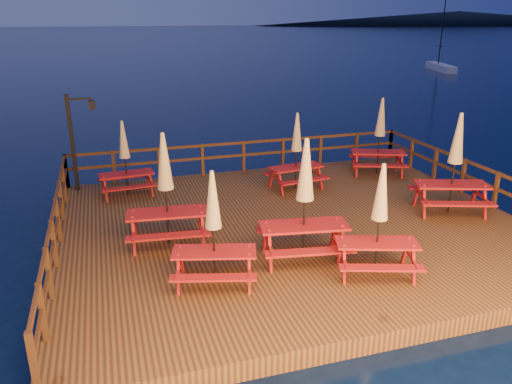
% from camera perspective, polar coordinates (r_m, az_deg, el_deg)
% --- Properties ---
extents(ground, '(500.00, 500.00, 0.00)m').
position_cam_1_polar(ground, '(13.50, 4.23, -5.15)').
color(ground, black).
rests_on(ground, ground).
extents(deck, '(12.00, 10.00, 0.40)m').
position_cam_1_polar(deck, '(13.41, 4.25, -4.37)').
color(deck, '#402114').
rests_on(deck, ground).
extents(deck_piles, '(11.44, 9.44, 1.40)m').
position_cam_1_polar(deck_piles, '(13.62, 4.19, -6.29)').
color(deck_piles, '#3A2712').
rests_on(deck_piles, ground).
extents(railing, '(11.80, 9.75, 1.10)m').
position_cam_1_polar(railing, '(14.63, 1.83, 1.79)').
color(railing, '#3A2712').
rests_on(railing, deck).
extents(lamp_post, '(0.85, 0.18, 3.00)m').
position_cam_1_polar(lamp_post, '(16.32, -19.82, 6.28)').
color(lamp_post, black).
rests_on(lamp_post, deck).
extents(headland_right, '(230.40, 86.40, 7.00)m').
position_cam_1_polar(headland_right, '(306.91, 22.13, 17.96)').
color(headland_right, black).
rests_on(headland_right, ground).
extents(sailboat, '(3.10, 6.68, 9.87)m').
position_cam_1_polar(sailboat, '(57.57, 20.34, 13.22)').
color(sailboat, white).
rests_on(sailboat, ground).
extents(picnic_table_0, '(2.01, 1.80, 2.43)m').
position_cam_1_polar(picnic_table_0, '(9.99, -4.89, -3.96)').
color(picnic_table_0, maroon).
rests_on(picnic_table_0, deck).
extents(picnic_table_1, '(2.07, 1.77, 2.74)m').
position_cam_1_polar(picnic_table_1, '(11.83, -10.28, 0.46)').
color(picnic_table_1, maroon).
rests_on(picnic_table_1, deck).
extents(picnic_table_2, '(2.07, 1.87, 2.45)m').
position_cam_1_polar(picnic_table_2, '(10.63, 13.90, -2.93)').
color(picnic_table_2, maroon).
rests_on(picnic_table_2, deck).
extents(picnic_table_3, '(2.25, 2.06, 2.63)m').
position_cam_1_polar(picnic_table_3, '(17.59, 13.96, 6.33)').
color(picnic_table_3, maroon).
rests_on(picnic_table_3, deck).
extents(picnic_table_4, '(2.20, 1.91, 2.81)m').
position_cam_1_polar(picnic_table_4, '(10.92, 5.59, -0.75)').
color(picnic_table_4, maroon).
rests_on(picnic_table_4, deck).
extents(picnic_table_5, '(1.88, 1.62, 2.42)m').
position_cam_1_polar(picnic_table_5, '(15.62, 4.64, 4.80)').
color(picnic_table_5, maroon).
rests_on(picnic_table_5, deck).
extents(picnic_table_6, '(2.38, 2.16, 2.81)m').
position_cam_1_polar(picnic_table_6, '(14.61, 21.78, 3.19)').
color(picnic_table_6, maroon).
rests_on(picnic_table_6, deck).
extents(picnic_table_7, '(1.71, 1.44, 2.31)m').
position_cam_1_polar(picnic_table_7, '(15.51, -14.76, 3.87)').
color(picnic_table_7, maroon).
rests_on(picnic_table_7, deck).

